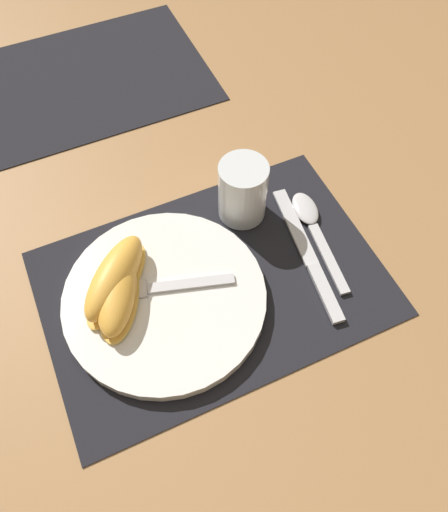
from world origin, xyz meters
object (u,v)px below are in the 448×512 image
object	(u,v)px
plate	(165,299)
citrus_wedge_0	(115,279)
spoon	(311,221)
fork	(153,287)
juice_glass	(243,194)
knife	(308,255)
citrus_wedge_1	(117,290)

from	to	relation	value
plate	citrus_wedge_0	world-z (taller)	citrus_wedge_0
spoon	citrus_wedge_0	distance (m)	0.29
plate	fork	size ratio (longest dim) A/B	1.46
juice_glass	citrus_wedge_0	distance (m)	0.21
plate	spoon	distance (m)	0.24
citrus_wedge_0	juice_glass	bearing A→B (deg)	14.74
juice_glass	plate	bearing A→B (deg)	-148.86
juice_glass	knife	xyz separation A→B (m)	(0.05, -0.11, -0.04)
juice_glass	fork	size ratio (longest dim) A/B	0.52
plate	spoon	bearing A→B (deg)	7.91
spoon	citrus_wedge_0	xyz separation A→B (m)	(-0.28, 0.01, 0.03)
knife	fork	distance (m)	0.22
juice_glass	knife	size ratio (longest dim) A/B	0.42
spoon	fork	xyz separation A→B (m)	(-0.24, -0.01, 0.01)
knife	citrus_wedge_1	distance (m)	0.26
juice_glass	spoon	size ratio (longest dim) A/B	0.53
citrus_wedge_1	juice_glass	bearing A→B (deg)	18.57
plate	citrus_wedge_1	xyz separation A→B (m)	(-0.05, 0.02, 0.03)
plate	knife	bearing A→B (deg)	-4.10
juice_glass	fork	distance (m)	0.18
spoon	fork	distance (m)	0.24
juice_glass	citrus_wedge_1	bearing A→B (deg)	-161.43
knife	spoon	world-z (taller)	spoon
plate	citrus_wedge_0	xyz separation A→B (m)	(-0.05, 0.04, 0.03)
juice_glass	citrus_wedge_0	xyz separation A→B (m)	(-0.20, -0.05, -0.00)
citrus_wedge_1	knife	bearing A→B (deg)	-8.46
plate	fork	distance (m)	0.02
citrus_wedge_1	fork	bearing A→B (deg)	-7.60
knife	citrus_wedge_0	distance (m)	0.26
juice_glass	citrus_wedge_1	world-z (taller)	juice_glass
juice_glass	citrus_wedge_1	distance (m)	0.22
juice_glass	citrus_wedge_0	bearing A→B (deg)	-165.26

